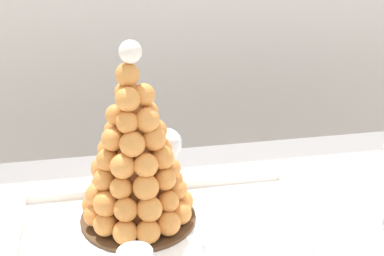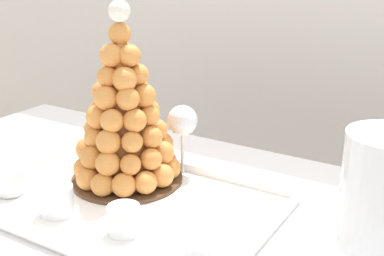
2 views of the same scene
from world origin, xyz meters
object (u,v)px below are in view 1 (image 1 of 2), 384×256
at_px(serving_tray, 170,240).
at_px(wine_glass, 167,146).
at_px(dessert_cup_mid_right, 301,249).
at_px(dessert_cup_centre, 218,253).
at_px(croquembouche, 135,157).

height_order(serving_tray, wine_glass, wine_glass).
xyz_separation_m(dessert_cup_mid_right, wine_glass, (-0.20, 0.29, 0.09)).
distance_m(serving_tray, dessert_cup_mid_right, 0.25).
relative_size(dessert_cup_centre, wine_glass, 0.36).
distance_m(dessert_cup_centre, wine_glass, 0.29).
bearing_deg(serving_tray, wine_glass, 82.89).
bearing_deg(serving_tray, croquembouche, 124.35).
relative_size(croquembouche, wine_glass, 2.35).
height_order(croquembouche, wine_glass, croquembouche).
xyz_separation_m(croquembouche, wine_glass, (0.08, 0.10, -0.03)).
distance_m(serving_tray, wine_glass, 0.22).
relative_size(serving_tray, dessert_cup_mid_right, 9.37).
xyz_separation_m(croquembouche, dessert_cup_centre, (0.13, -0.17, -0.12)).
bearing_deg(serving_tray, dessert_cup_centre, -51.07).
distance_m(serving_tray, croquembouche, 0.18).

